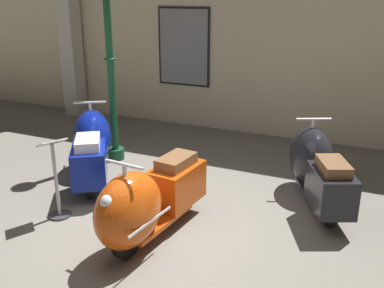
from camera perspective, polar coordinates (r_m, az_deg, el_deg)
ground_plane at (r=5.13m, az=-3.26°, el=-11.74°), size 60.00×60.00×0.00m
showroom_back_wall at (r=8.34m, az=9.06°, el=14.38°), size 18.00×0.63×3.90m
scooter_0 at (r=6.60m, az=-13.00°, el=-0.17°), size 1.41×1.76×1.08m
scooter_1 at (r=4.79m, az=-6.16°, el=-7.65°), size 0.67×1.77×1.06m
scooter_2 at (r=5.94m, az=15.93°, el=-2.83°), size 1.16×1.76×1.05m
lamppost at (r=6.94m, az=-10.81°, el=12.77°), size 0.32×0.32×3.17m
info_stanchion at (r=5.56m, az=-17.32°, el=-5.12°), size 0.35×0.39×1.03m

